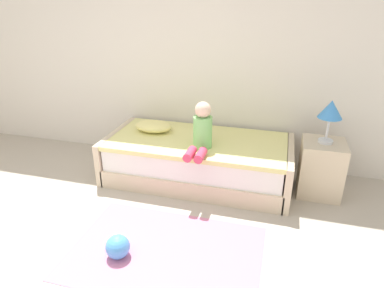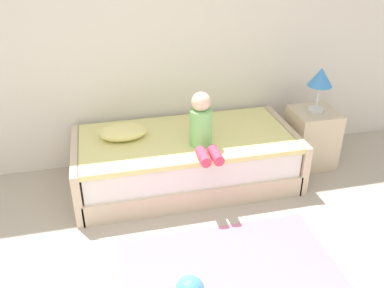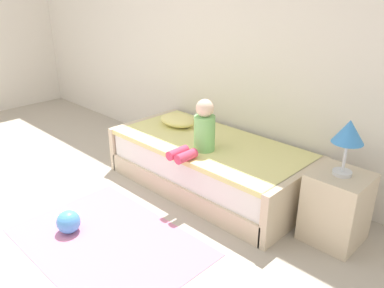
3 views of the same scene
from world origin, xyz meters
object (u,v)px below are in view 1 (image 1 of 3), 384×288
table_lamp (331,111)px  toy_ball (118,247)px  bed (198,160)px  pillow (154,126)px  child_figure (202,131)px  nightstand (321,168)px

table_lamp → toy_ball: bearing=-137.8°
bed → pillow: (-0.57, 0.10, 0.32)m
table_lamp → pillow: (-1.92, 0.05, -0.37)m
child_figure → nightstand: bearing=12.4°
bed → child_figure: size_ratio=4.14×
child_figure → toy_ball: size_ratio=2.51×
bed → nightstand: size_ratio=3.52×
bed → toy_ball: bearing=-101.7°
bed → nightstand: (1.35, 0.05, 0.05)m
nightstand → child_figure: (-1.25, -0.28, 0.40)m
bed → toy_ball: size_ratio=10.40×
pillow → toy_ball: 1.64m
nightstand → pillow: pillow is taller
nightstand → toy_ball: 2.24m
child_figure → table_lamp: bearing=12.4°
pillow → toy_ball: size_ratio=2.17×
pillow → table_lamp: bearing=-1.6°
child_figure → toy_ball: (-0.40, -1.22, -0.60)m
table_lamp → pillow: 1.96m
pillow → toy_ball: bearing=-80.0°
table_lamp → child_figure: size_ratio=0.88×
table_lamp → toy_ball: size_ratio=2.22×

